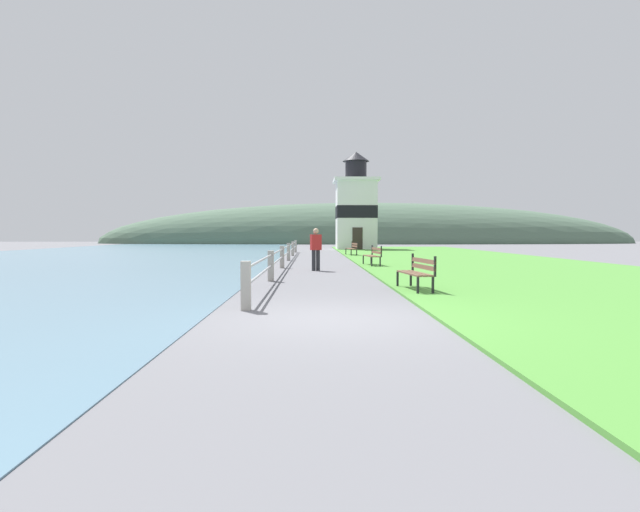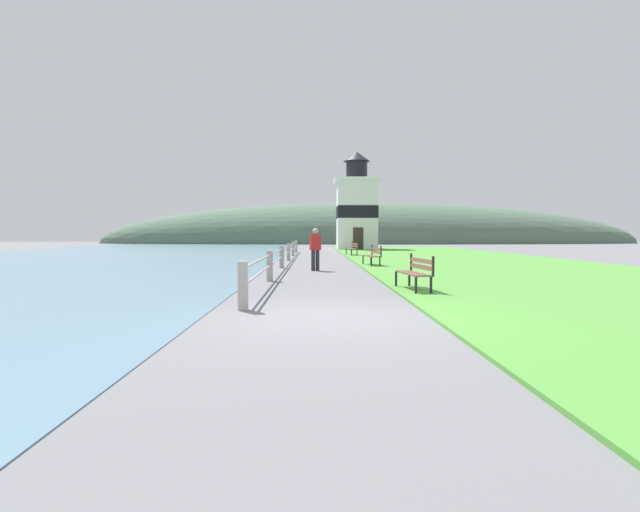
{
  "view_description": "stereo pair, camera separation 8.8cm",
  "coord_description": "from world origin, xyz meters",
  "px_view_note": "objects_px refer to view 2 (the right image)",
  "views": [
    {
      "loc": [
        -0.37,
        -8.58,
        1.48
      ],
      "look_at": [
        0.05,
        17.38,
        0.3
      ],
      "focal_mm": 28.0,
      "sensor_mm": 36.0,
      "label": 1
    },
    {
      "loc": [
        -0.29,
        -8.58,
        1.48
      ],
      "look_at": [
        0.05,
        17.38,
        0.3
      ],
      "focal_mm": 28.0,
      "sensor_mm": 36.0,
      "label": 2
    }
  ],
  "objects_px": {
    "park_bench_near": "(416,271)",
    "park_bench_far": "(353,248)",
    "person_strolling": "(315,248)",
    "park_bench_midway": "(373,254)",
    "lighthouse": "(357,209)"
  },
  "relations": [
    {
      "from": "park_bench_midway",
      "to": "lighthouse",
      "type": "xyz_separation_m",
      "value": [
        1.26,
        23.36,
        3.21
      ]
    },
    {
      "from": "lighthouse",
      "to": "person_strolling",
      "type": "bearing_deg",
      "value": -98.47
    },
    {
      "from": "park_bench_midway",
      "to": "park_bench_far",
      "type": "distance_m",
      "value": 10.57
    },
    {
      "from": "park_bench_far",
      "to": "lighthouse",
      "type": "xyz_separation_m",
      "value": [
        1.34,
        12.79,
        3.21
      ]
    },
    {
      "from": "park_bench_far",
      "to": "lighthouse",
      "type": "bearing_deg",
      "value": -102.61
    },
    {
      "from": "park_bench_far",
      "to": "person_strolling",
      "type": "distance_m",
      "value": 13.36
    },
    {
      "from": "park_bench_near",
      "to": "park_bench_far",
      "type": "bearing_deg",
      "value": -96.86
    },
    {
      "from": "park_bench_near",
      "to": "park_bench_far",
      "type": "relative_size",
      "value": 0.92
    },
    {
      "from": "park_bench_midway",
      "to": "person_strolling",
      "type": "height_order",
      "value": "person_strolling"
    },
    {
      "from": "person_strolling",
      "to": "park_bench_midway",
      "type": "bearing_deg",
      "value": -66.28
    },
    {
      "from": "park_bench_far",
      "to": "lighthouse",
      "type": "relative_size",
      "value": 0.21
    },
    {
      "from": "park_bench_midway",
      "to": "park_bench_far",
      "type": "bearing_deg",
      "value": -96.16
    },
    {
      "from": "person_strolling",
      "to": "park_bench_near",
      "type": "bearing_deg",
      "value": 178.74
    },
    {
      "from": "park_bench_near",
      "to": "park_bench_midway",
      "type": "bearing_deg",
      "value": -97.3
    },
    {
      "from": "lighthouse",
      "to": "park_bench_near",
      "type": "bearing_deg",
      "value": -92.31
    }
  ]
}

